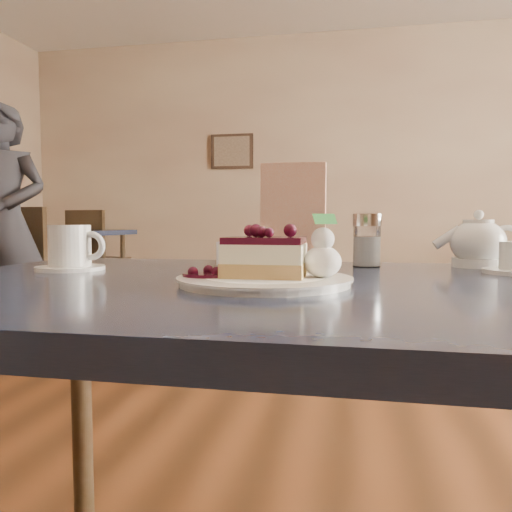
% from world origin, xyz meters
% --- Properties ---
extents(main_table, '(1.26, 0.85, 0.79)m').
position_xyz_m(main_table, '(-0.24, 0.05, 0.70)').
color(main_table, '#1B2236').
rests_on(main_table, ground).
extents(dessert_plate, '(0.27, 0.27, 0.01)m').
position_xyz_m(dessert_plate, '(-0.24, -0.00, 0.79)').
color(dessert_plate, white).
rests_on(dessert_plate, main_table).
extents(cheesecake_slice, '(0.13, 0.09, 0.06)m').
position_xyz_m(cheesecake_slice, '(-0.24, -0.00, 0.83)').
color(cheesecake_slice, '#D1BB68').
rests_on(cheesecake_slice, dessert_plate).
extents(whipped_cream, '(0.06, 0.06, 0.05)m').
position_xyz_m(whipped_cream, '(-0.15, 0.01, 0.82)').
color(whipped_cream, white).
rests_on(whipped_cream, dessert_plate).
extents(berry_sauce, '(0.08, 0.08, 0.01)m').
position_xyz_m(berry_sauce, '(-0.32, -0.01, 0.80)').
color(berry_sauce, '#48081D').
rests_on(berry_sauce, dessert_plate).
extents(coffee_set, '(0.15, 0.14, 0.09)m').
position_xyz_m(coffee_set, '(-0.66, 0.15, 0.83)').
color(coffee_set, white).
rests_on(coffee_set, main_table).
extents(tea_set, '(0.22, 0.25, 0.11)m').
position_xyz_m(tea_set, '(0.17, 0.35, 0.83)').
color(tea_set, white).
rests_on(tea_set, main_table).
extents(menu_card, '(0.15, 0.03, 0.23)m').
position_xyz_m(menu_card, '(-0.23, 0.37, 0.90)').
color(menu_card, white).
rests_on(menu_card, main_table).
extents(sugar_shaker, '(0.06, 0.06, 0.12)m').
position_xyz_m(sugar_shaker, '(-0.07, 0.34, 0.84)').
color(sugar_shaker, white).
rests_on(sugar_shaker, main_table).
extents(napkin_stack, '(0.13, 0.13, 0.05)m').
position_xyz_m(napkin_stack, '(-0.34, 0.39, 0.81)').
color(napkin_stack, white).
rests_on(napkin_stack, main_table).
extents(bg_table_far_left, '(1.21, 1.96, 1.30)m').
position_xyz_m(bg_table_far_left, '(-2.67, 3.23, 0.08)').
color(bg_table_far_left, '#1B2236').
rests_on(bg_table_far_left, ground).
extents(patron, '(0.68, 0.48, 1.75)m').
position_xyz_m(patron, '(-2.61, 2.47, 0.87)').
color(patron, '#252429').
rests_on(patron, ground).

